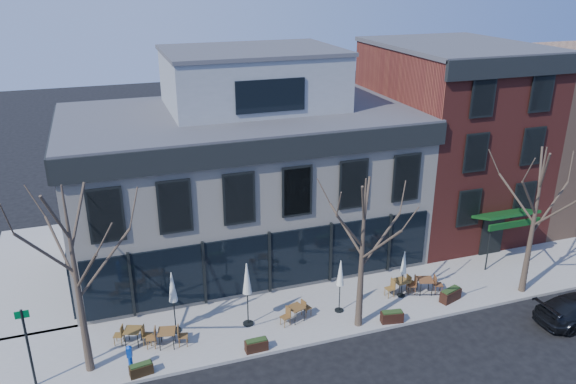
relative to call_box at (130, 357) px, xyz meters
name	(u,v)px	position (x,y,z in m)	size (l,w,h in m)	color
ground	(269,295)	(6.95, 3.78, -0.78)	(120.00, 120.00, 0.00)	black
sidewalk_front	(347,305)	(10.20, 1.63, -0.70)	(33.50, 4.70, 0.15)	gray
sidewalk_side	(34,273)	(-4.30, 9.78, -0.70)	(4.50, 12.00, 0.15)	gray
corner_building	(243,173)	(7.02, 8.85, 3.94)	(18.39, 10.39, 11.10)	beige
red_brick_building	(448,136)	(19.95, 8.76, 4.86)	(8.20, 11.78, 11.18)	maroon
bg_building	(565,129)	(29.95, 9.78, 4.22)	(12.00, 12.00, 10.00)	#8C664C
tree_corner	(77,280)	(-1.54, 0.57, 3.47)	(3.93, 3.98, 7.92)	#382B21
tree_mid	(362,253)	(9.96, -0.12, 3.01)	(3.50, 3.55, 7.04)	#382B21
tree_right	(534,220)	(18.96, -0.13, 3.24)	(3.72, 3.77, 7.48)	#382B21
sign_pole	(28,344)	(-3.55, 0.28, 1.30)	(0.50, 0.10, 3.40)	black
call_box	(130,357)	(0.00, 0.00, 0.00)	(0.24, 0.24, 1.19)	#0C3AA6
cafe_set_0	(133,335)	(0.24, 1.71, -0.17)	(1.72, 0.96, 0.88)	brown
cafe_set_1	(167,336)	(1.59, 1.09, -0.15)	(1.83, 0.85, 0.94)	brown
cafe_set_2	(296,312)	(7.39, 1.10, -0.18)	(1.69, 0.93, 0.87)	brown
cafe_set_4	(401,285)	(13.04, 1.58, -0.16)	(1.76, 0.76, 0.91)	brown
cafe_set_5	(425,284)	(14.21, 1.25, -0.15)	(1.83, 0.95, 0.94)	brown
umbrella_0	(173,290)	(2.08, 2.05, 1.46)	(0.47, 0.47, 2.96)	black
umbrella_1	(247,282)	(5.25, 1.51, 1.57)	(0.50, 0.50, 3.11)	black
umbrella_3	(340,276)	(9.57, 1.17, 1.26)	(0.43, 0.43, 2.67)	black
umbrella_4	(404,265)	(12.98, 1.37, 1.10)	(0.39, 0.39, 2.45)	black
planter_0	(141,369)	(0.37, -0.42, -0.38)	(0.96, 0.50, 0.51)	black
planter_1	(256,345)	(5.09, -0.42, -0.36)	(0.97, 0.40, 0.54)	black
planter_2	(392,317)	(11.48, -0.42, -0.35)	(1.06, 0.57, 0.56)	black
planter_3	(450,295)	(15.03, 0.26, -0.32)	(1.21, 0.78, 0.63)	black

